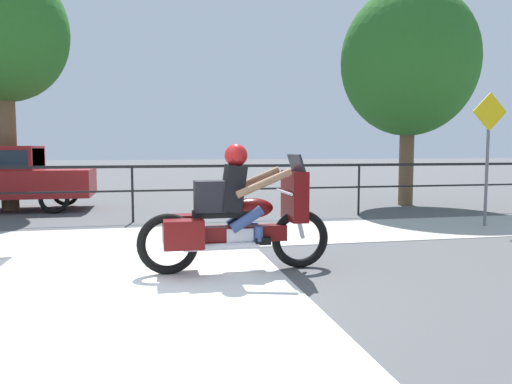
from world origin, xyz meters
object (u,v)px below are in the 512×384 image
motorcycle (236,215)px  tree_behind_car (3,33)px  tree_behind_sign (409,62)px  street_sign (488,142)px

motorcycle → tree_behind_car: size_ratio=0.40×
tree_behind_sign → tree_behind_car: size_ratio=0.96×
tree_behind_sign → street_sign: bearing=-94.5°
street_sign → tree_behind_car: 11.39m
tree_behind_sign → tree_behind_car: (-10.30, 0.98, 0.49)m
street_sign → tree_behind_sign: 4.35m
street_sign → tree_behind_car: (-10.01, 4.72, 2.68)m
street_sign → tree_behind_sign: size_ratio=0.45×
tree_behind_sign → tree_behind_car: bearing=174.6°
tree_behind_sign → tree_behind_car: 10.36m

